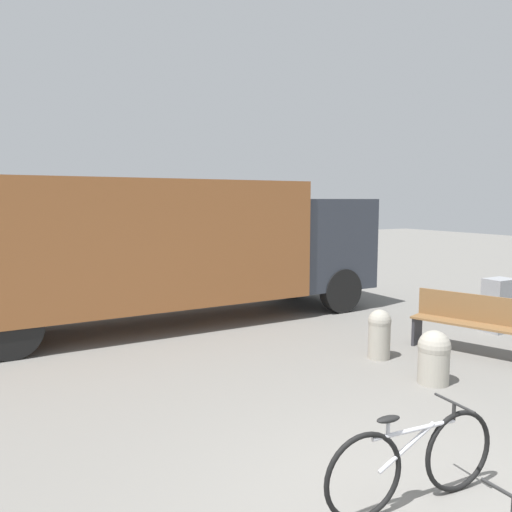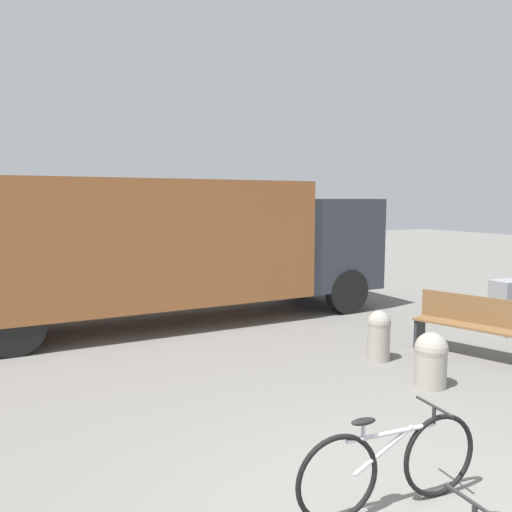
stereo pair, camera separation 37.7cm
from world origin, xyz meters
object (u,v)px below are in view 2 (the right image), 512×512
(bicycle_middle, at_px, (390,464))
(bollard_near_bench, at_px, (431,358))
(park_bench, at_px, (477,324))
(bollard_far_bench, at_px, (379,334))
(utility_box, at_px, (506,307))
(delivery_truck, at_px, (166,243))

(bicycle_middle, relative_size, bollard_near_bench, 2.31)
(park_bench, xyz_separation_m, bicycle_middle, (-3.99, -2.52, -0.16))
(park_bench, relative_size, bollard_far_bench, 2.48)
(park_bench, distance_m, bollard_far_bench, 1.63)
(bollard_far_bench, height_order, utility_box, utility_box)
(park_bench, height_order, bicycle_middle, park_bench)
(delivery_truck, relative_size, bollard_near_bench, 12.72)
(bollard_far_bench, relative_size, utility_box, 0.77)
(park_bench, xyz_separation_m, bollard_near_bench, (-1.63, -0.64, -0.16))
(delivery_truck, xyz_separation_m, bollard_near_bench, (2.22, -5.07, -1.26))
(bicycle_middle, height_order, utility_box, utility_box)
(utility_box, bearing_deg, bicycle_middle, -150.19)
(delivery_truck, height_order, bollard_near_bench, delivery_truck)
(bollard_near_bench, height_order, utility_box, utility_box)
(delivery_truck, bearing_deg, bollard_near_bench, -67.39)
(bollard_near_bench, bearing_deg, bicycle_middle, -141.40)
(delivery_truck, relative_size, utility_box, 9.20)
(bicycle_middle, bearing_deg, park_bench, 37.06)
(bollard_near_bench, distance_m, utility_box, 3.54)
(bollard_near_bench, relative_size, utility_box, 0.72)
(park_bench, height_order, bollard_far_bench, park_bench)
(bollard_far_bench, xyz_separation_m, utility_box, (3.17, 0.14, 0.09))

